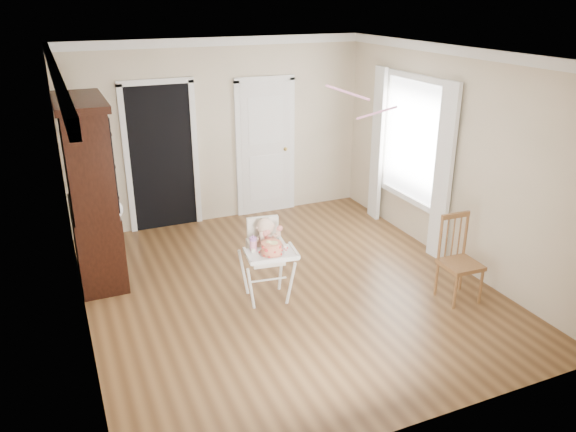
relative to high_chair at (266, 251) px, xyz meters
name	(u,v)px	position (x,y,z in m)	size (l,w,h in m)	color
floor	(287,288)	(0.31, 0.13, -0.60)	(5.00, 5.00, 0.00)	#52351C
ceiling	(287,53)	(0.31, 0.13, 2.10)	(5.00, 5.00, 0.00)	white
wall_back	(221,132)	(0.31, 2.63, 0.75)	(4.50, 4.50, 0.00)	beige
wall_left	(71,209)	(-1.94, 0.13, 0.75)	(5.00, 5.00, 0.00)	beige
wall_right	(452,158)	(2.56, 0.13, 0.75)	(5.00, 5.00, 0.00)	beige
crown_molding	(287,59)	(0.31, 0.13, 2.04)	(4.50, 5.00, 0.12)	white
doorway	(162,155)	(-0.59, 2.62, 0.51)	(1.06, 0.05, 2.22)	black
closet_door	(266,149)	(1.01, 2.61, 0.43)	(0.96, 0.09, 2.13)	white
window_right	(410,148)	(2.49, 0.93, 0.69)	(0.13, 1.84, 2.30)	white
high_chair	(266,251)	(0.00, 0.00, 0.00)	(0.63, 0.75, 0.97)	white
baby	(266,238)	(0.00, 0.02, 0.15)	(0.29, 0.23, 0.45)	beige
cake	(272,248)	(-0.02, -0.22, 0.14)	(0.28, 0.28, 0.13)	silver
sippy_cup	(253,244)	(-0.18, -0.07, 0.16)	(0.08, 0.08, 0.19)	pink
china_cabinet	(91,192)	(-1.67, 1.35, 0.50)	(0.58, 1.30, 2.19)	black
dining_chair	(459,261)	(2.00, -0.83, -0.14)	(0.42, 0.42, 0.99)	brown
streamer	(348,93)	(0.98, 0.04, 1.68)	(0.03, 0.50, 0.02)	pink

